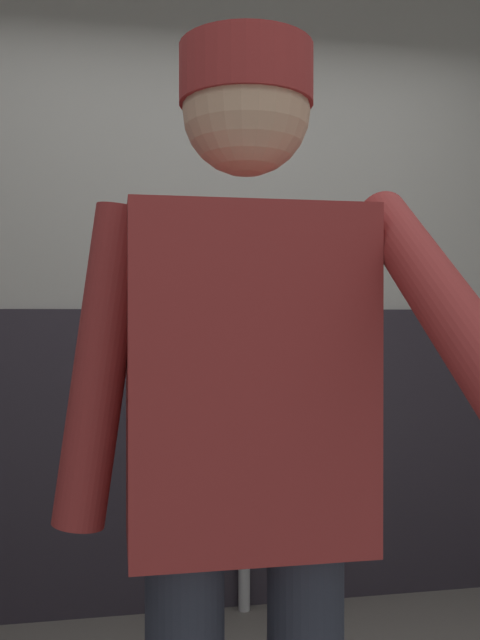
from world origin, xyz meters
The scene contains 4 objects.
wall_back centered at (0.00, 1.56, 1.39)m, with size 4.69×0.12×2.79m, color #B2B2AD.
wainscot_band_back centered at (0.00, 1.49, 0.64)m, with size 4.09×0.03×1.29m, color #2D2833.
urinal_solo centered at (0.11, 1.34, 0.78)m, with size 0.40×0.34×1.24m.
person centered at (-0.20, -0.23, 1.03)m, with size 0.64×0.60×1.74m.
Camera 1 is at (-0.43, -1.40, 1.27)m, focal length 38.07 mm.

